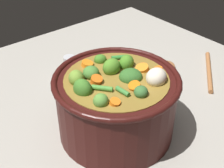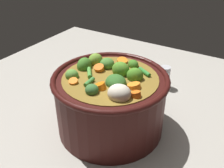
# 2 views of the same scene
# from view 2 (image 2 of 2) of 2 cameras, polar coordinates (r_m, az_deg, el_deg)

# --- Properties ---
(ground_plane) EXTENTS (1.10, 1.10, 0.00)m
(ground_plane) POSITION_cam_2_polar(r_m,az_deg,el_deg) (0.66, -0.33, -9.20)
(ground_plane) COLOR #9E998E
(cooking_pot) EXTENTS (0.27, 0.27, 0.17)m
(cooking_pot) POSITION_cam_2_polar(r_m,az_deg,el_deg) (0.62, -0.36, -3.71)
(cooking_pot) COLOR #38110F
(cooking_pot) RESTS_ON ground_plane
(salt_shaker) EXTENTS (0.03, 0.03, 0.07)m
(salt_shaker) POSITION_cam_2_polar(r_m,az_deg,el_deg) (0.82, 11.33, 1.51)
(salt_shaker) COLOR silver
(salt_shaker) RESTS_ON ground_plane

